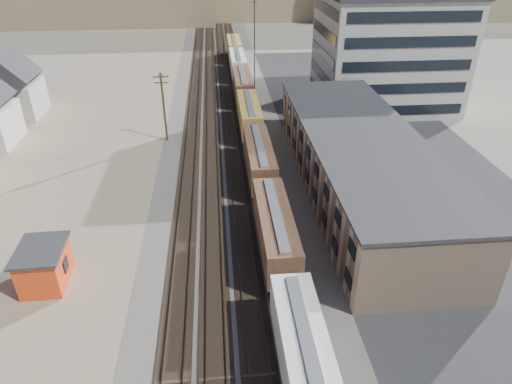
{
  "coord_description": "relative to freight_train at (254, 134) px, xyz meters",
  "views": [
    {
      "loc": [
        -1.17,
        -20.87,
        26.84
      ],
      "look_at": [
        2.62,
        20.38,
        3.0
      ],
      "focal_mm": 32.0,
      "sensor_mm": 36.0,
      "label": 1
    }
  ],
  "objects": [
    {
      "name": "parked_car_far",
      "position": [
        25.74,
        19.24,
        -2.08
      ],
      "size": [
        1.82,
        4.24,
        1.43
      ],
      "primitive_type": "imported",
      "rotation": [
        0.0,
        0.0,
        0.03
      ],
      "color": "white",
      "rests_on": "ground"
    },
    {
      "name": "office_tower",
      "position": [
        24.15,
        18.41,
        6.47
      ],
      "size": [
        22.6,
        18.6,
        18.45
      ],
      "color": "#9E998E",
      "rests_on": "ground"
    },
    {
      "name": "parked_car_blue",
      "position": [
        19.95,
        13.65,
        -2.01
      ],
      "size": [
        4.98,
        6.19,
        1.57
      ],
      "primitive_type": "imported",
      "rotation": [
        0.0,
        0.0,
        0.5
      ],
      "color": "navy",
      "rests_on": "ground"
    },
    {
      "name": "utility_pole_north",
      "position": [
        -12.3,
        5.46,
        2.5
      ],
      "size": [
        2.2,
        0.32,
        10.0
      ],
      "color": "#382619",
      "rests_on": "ground"
    },
    {
      "name": "rail_tracks",
      "position": [
        -4.35,
        13.46,
        -2.68
      ],
      "size": [
        11.4,
        200.0,
        0.24
      ],
      "color": "black",
      "rests_on": "ground"
    },
    {
      "name": "freight_train",
      "position": [
        0.0,
        0.0,
        0.0
      ],
      "size": [
        3.0,
        119.74,
        4.46
      ],
      "color": "black",
      "rests_on": "ground"
    },
    {
      "name": "ground",
      "position": [
        -3.8,
        -36.54,
        -2.79
      ],
      "size": [
        300.0,
        300.0,
        0.0
      ],
      "primitive_type": "plane",
      "color": "#6B6356",
      "rests_on": "ground"
    },
    {
      "name": "ballast_bed",
      "position": [
        -3.8,
        13.46,
        -2.76
      ],
      "size": [
        18.0,
        200.0,
        0.06
      ],
      "primitive_type": "cube",
      "color": "#4C4742",
      "rests_on": "ground"
    },
    {
      "name": "radio_mast",
      "position": [
        2.2,
        23.46,
        6.33
      ],
      "size": [
        1.2,
        0.16,
        18.0
      ],
      "color": "black",
      "rests_on": "ground"
    },
    {
      "name": "dirt_yard",
      "position": [
        -23.8,
        3.46,
        -2.78
      ],
      "size": [
        24.0,
        180.0,
        0.03
      ],
      "primitive_type": "cube",
      "color": "#87725D",
      "rests_on": "ground"
    },
    {
      "name": "maintenance_shed",
      "position": [
        -20.26,
        -25.19,
        -0.9
      ],
      "size": [
        4.03,
        5.15,
        3.7
      ],
      "color": "red",
      "rests_on": "ground"
    },
    {
      "name": "warehouse",
      "position": [
        11.18,
        -11.54,
        0.86
      ],
      "size": [
        12.4,
        40.4,
        7.25
      ],
      "color": "tan",
      "rests_on": "ground"
    },
    {
      "name": "asphalt_lot",
      "position": [
        18.2,
        -1.54,
        -2.77
      ],
      "size": [
        26.0,
        120.0,
        0.04
      ],
      "primitive_type": "cube",
      "color": "#232326",
      "rests_on": "ground"
    }
  ]
}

